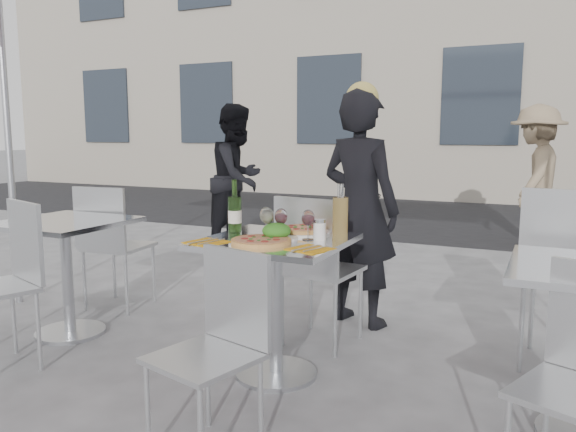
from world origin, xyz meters
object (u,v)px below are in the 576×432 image
at_px(side_chair_lfar, 110,237).
at_px(wineglass_red_b, 308,219).
at_px(pizza_far, 302,230).
at_px(sugar_shaker, 320,230).
at_px(pizza_near, 261,241).
at_px(wineglass_red_a, 281,218).
at_px(carafe, 340,217).
at_px(wineglass_white_a, 268,217).
at_px(main_table, 276,278).
at_px(wineglass_white_b, 266,216).
at_px(pedestrian_b, 535,177).
at_px(side_chair_lnear, 6,271).
at_px(woman_diner, 360,209).
at_px(pedestrian_a, 238,178).
at_px(salad_plate, 277,232).
at_px(napkin_left, 207,242).
at_px(side_table_left, 66,253).
at_px(wine_bottle, 235,212).
at_px(chair_near, 219,334).
at_px(chair_far, 315,259).
at_px(napkin_right, 310,249).
at_px(side_chair_rfar, 568,266).

bearing_deg(side_chair_lfar, wineglass_red_b, 158.34).
bearing_deg(pizza_far, sugar_shaker, -42.60).
height_order(pizza_near, wineglass_red_b, wineglass_red_b).
bearing_deg(wineglass_red_a, wineglass_red_b, 6.89).
distance_m(carafe, wineglass_white_a, 0.38).
bearing_deg(main_table, wineglass_white_b, 152.38).
distance_m(main_table, pizza_far, 0.32).
bearing_deg(pedestrian_b, side_chair_lnear, -19.20).
relative_size(main_table, woman_diner, 0.47).
distance_m(carafe, sugar_shaker, 0.12).
xyz_separation_m(pedestrian_a, salad_plate, (1.88, -2.83, -0.02)).
height_order(wineglass_red_a, napkin_left, wineglass_red_a).
xyz_separation_m(woman_diner, napkin_left, (-0.40, -1.26, -0.04)).
bearing_deg(woman_diner, side_table_left, 48.57).
xyz_separation_m(wine_bottle, wineglass_white_a, (0.23, -0.06, -0.00)).
distance_m(chair_near, wineglass_red_a, 0.83).
xyz_separation_m(pizza_far, wineglass_white_a, (-0.11, -0.21, 0.09)).
xyz_separation_m(main_table, chair_far, (0.03, 0.47, 0.01)).
distance_m(pedestrian_a, napkin_right, 3.68).
bearing_deg(wine_bottle, side_table_left, -176.78).
bearing_deg(pedestrian_b, carafe, -2.81).
height_order(pizza_near, pizza_far, pizza_far).
bearing_deg(wine_bottle, wineglass_white_a, -14.14).
xyz_separation_m(chair_near, woman_diner, (0.03, 1.73, 0.31)).
bearing_deg(side_chair_lnear, sugar_shaker, 38.72).
height_order(chair_near, wineglass_red_b, wineglass_red_b).
distance_m(main_table, wineglass_red_a, 0.32).
distance_m(pedestrian_a, napkin_left, 3.45).
xyz_separation_m(side_chair_rfar, carafe, (-1.08, -0.56, 0.27)).
distance_m(side_chair_lnear, side_chair_rfar, 3.03).
distance_m(carafe, napkin_right, 0.32).
height_order(pizza_near, sugar_shaker, sugar_shaker).
xyz_separation_m(wineglass_white_b, napkin_left, (-0.19, -0.28, -0.11)).
xyz_separation_m(pizza_near, wineglass_white_b, (-0.06, 0.17, 0.10)).
height_order(wine_bottle, wineglass_white_b, wine_bottle).
bearing_deg(chair_near, sugar_shaker, 96.01).
bearing_deg(napkin_right, side_table_left, -168.35).
distance_m(pedestrian_b, pizza_far, 4.32).
xyz_separation_m(chair_far, side_chair_lfar, (-1.63, 0.04, -0.00)).
xyz_separation_m(wineglass_red_a, wineglass_red_b, (0.15, 0.02, 0.00)).
bearing_deg(main_table, carafe, 21.59).
height_order(salad_plate, wineglass_red_a, wineglass_red_a).
bearing_deg(pizza_far, napkin_left, -125.77).
bearing_deg(carafe, chair_far, 129.14).
height_order(sugar_shaker, napkin_left, sugar_shaker).
relative_size(wine_bottle, wineglass_white_b, 1.87).
xyz_separation_m(pedestrian_a, wineglass_white_a, (1.82, -2.80, 0.05)).
bearing_deg(pedestrian_b, wineglass_red_b, -4.47).
height_order(pedestrian_a, salad_plate, pedestrian_a).
height_order(chair_far, pedestrian_b, pedestrian_b).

